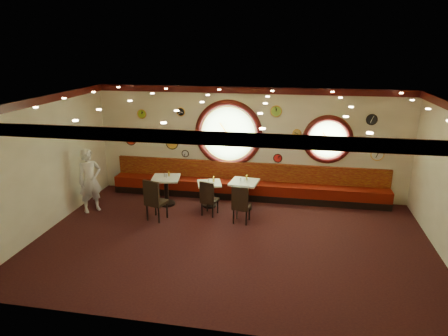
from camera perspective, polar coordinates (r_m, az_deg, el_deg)
The scene contains 43 objects.
floor at distance 9.34m, azimuth 1.09°, elevation -10.39°, with size 9.00×6.00×0.00m, color black.
ceiling at distance 8.34m, azimuth 1.22°, elevation 9.45°, with size 9.00×6.00×0.02m, color gold.
wall_back at distance 11.56m, azimuth 3.57°, elevation 3.59°, with size 9.00×0.02×3.20m, color beige.
wall_front at distance 5.99m, azimuth -3.58°, elevation -10.00°, with size 9.00×0.02×3.20m, color beige.
wall_left at distance 10.39m, azimuth -24.15°, elevation 0.48°, with size 0.02×6.00×3.20m, color beige.
molding_back at distance 11.25m, azimuth 3.68°, elevation 11.02°, with size 9.00×0.10×0.18m, color #3B0B0A.
molding_front at distance 5.51m, azimuth -3.75°, elevation 4.32°, with size 9.00×0.10×0.18m, color #3B0B0A.
molding_left at distance 10.07m, azimuth -24.97°, elevation 8.71°, with size 0.10×6.00×0.18m, color #3B0B0A.
banquette_base at distance 11.75m, azimuth 3.27°, elevation -3.85°, with size 8.00×0.55×0.20m, color black.
banquette_seat at distance 11.66m, azimuth 3.29°, elevation -2.70°, with size 8.00×0.55×0.30m, color #5B0F07.
banquette_back at distance 11.74m, azimuth 3.46°, elevation -0.51°, with size 8.00×0.10×0.55m, color #620709.
porthole_left_glass at distance 11.59m, azimuth 0.63°, elevation 4.92°, with size 1.66×1.66×0.02m, color #97C777.
porthole_left_frame at distance 11.57m, azimuth 0.62°, elevation 4.91°, with size 1.98×1.98×0.18m, color #3B0B0A.
porthole_left_ring at distance 11.54m, azimuth 0.60°, elevation 4.88°, with size 1.61×1.61×0.03m, color gold.
porthole_right_glass at distance 11.47m, azimuth 14.59°, elevation 3.97°, with size 1.10×1.10×0.02m, color #97C777.
porthole_right_frame at distance 11.46m, azimuth 14.59°, elevation 3.96°, with size 1.38×1.38×0.18m, color #3B0B0A.
porthole_right_ring at distance 11.43m, azimuth 14.60°, elevation 3.92°, with size 1.09×1.09×0.03m, color gold.
wall_clock_0 at distance 11.99m, azimuth -5.54°, elevation 2.08°, with size 0.20×0.20×0.03m, color silver.
wall_clock_1 at distance 11.37m, azimuth 10.37°, elevation 4.91°, with size 0.22×0.22×0.03m, color gold.
wall_clock_2 at distance 11.46m, azimuth 20.34°, elevation 6.50°, with size 0.28×0.28×0.03m, color black.
wall_clock_3 at distance 12.16m, azimuth -11.65°, elevation 7.57°, with size 0.26×0.26×0.03m, color #82AB22.
wall_clock_4 at distance 11.56m, azimuth 7.69°, elevation 1.41°, with size 0.24×0.24×0.03m, color red.
wall_clock_5 at distance 12.47m, azimuth -13.14°, elevation 3.96°, with size 0.32×0.32×0.03m, color red.
wall_clock_6 at distance 11.75m, azimuth -6.19°, elevation 7.98°, with size 0.24×0.24×0.03m, color black.
wall_clock_7 at distance 12.03m, azimuth -7.42°, elevation 3.54°, with size 0.36×0.36×0.03m, color gold.
wall_clock_8 at distance 11.70m, azimuth 21.06°, elevation 1.85°, with size 0.34×0.34×0.03m, color white.
wall_clock_9 at distance 11.27m, azimuth 7.46°, elevation 8.05°, with size 0.30×0.30×0.03m, color #84B638.
table_a at distance 11.25m, azimuth -8.25°, elevation -2.76°, with size 0.85×0.85×0.81m.
table_b at distance 11.06m, azimuth -2.10°, elevation -3.36°, with size 0.79×0.79×0.69m.
table_c at distance 10.87m, azimuth 2.88°, elevation -3.38°, with size 0.80×0.80×0.79m.
chair_a at distance 10.25m, azimuth -9.96°, elevation -4.18°, with size 0.57×0.57×0.68m.
chair_b at distance 10.42m, azimuth -2.26°, elevation -4.05°, with size 0.48×0.48×0.59m.
chair_c at distance 9.97m, azimuth 2.41°, elevation -4.89°, with size 0.46×0.46×0.62m.
condiment_a_salt at distance 11.17m, azimuth -8.51°, elevation -1.00°, with size 0.04×0.04×0.11m, color silver.
condiment_b_salt at distance 10.98m, azimuth -2.20°, elevation -1.79°, with size 0.04×0.04×0.11m, color silver.
condiment_c_salt at distance 10.77m, azimuth 2.38°, elevation -1.60°, with size 0.04×0.04×0.11m, color silver.
condiment_a_pepper at distance 11.13m, azimuth -8.25°, elevation -1.11°, with size 0.03×0.03×0.09m, color silver.
condiment_b_pepper at distance 10.93m, azimuth -2.27°, elevation -1.94°, with size 0.03×0.03×0.09m, color silver.
condiment_c_pepper at distance 10.75m, azimuth 2.92°, elevation -1.70°, with size 0.03×0.03×0.10m, color silver.
condiment_a_bottle at distance 11.21m, azimuth -7.88°, elevation -0.79°, with size 0.05×0.05×0.15m, color gold.
condiment_b_bottle at distance 11.01m, azimuth -1.51°, elevation -1.59°, with size 0.05×0.05×0.16m, color gold.
condiment_c_bottle at distance 10.85m, azimuth 3.27°, elevation -1.38°, with size 0.05×0.05×0.15m, color gold.
waiter at distance 11.19m, azimuth -18.60°, elevation -1.71°, with size 0.63×0.41×1.72m, color silver.
Camera 1 is at (1.32, -8.15, 4.35)m, focal length 32.00 mm.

